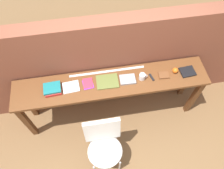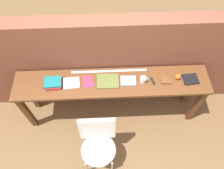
% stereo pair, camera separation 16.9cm
% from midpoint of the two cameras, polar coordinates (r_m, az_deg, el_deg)
% --- Properties ---
extents(ground_plane, '(40.00, 40.00, 0.00)m').
position_cam_midpoint_polar(ground_plane, '(3.42, 1.63, -11.65)').
color(ground_plane, brown).
extents(brick_wall_back, '(6.00, 0.20, 1.59)m').
position_cam_midpoint_polar(brick_wall_back, '(3.02, 1.28, 5.16)').
color(brick_wall_back, brown).
rests_on(brick_wall_back, ground).
extents(sideboard, '(2.50, 0.44, 0.88)m').
position_cam_midpoint_polar(sideboard, '(2.88, 1.64, -0.92)').
color(sideboard, brown).
rests_on(sideboard, ground).
extents(chair_white_moulded, '(0.44, 0.45, 0.89)m').
position_cam_midpoint_polar(chair_white_moulded, '(2.80, -1.87, -15.05)').
color(chair_white_moulded, silver).
rests_on(chair_white_moulded, ground).
extents(book_stack_leftmost, '(0.22, 0.19, 0.06)m').
position_cam_midpoint_polar(book_stack_leftmost, '(2.79, -13.42, 0.25)').
color(book_stack_leftmost, red).
rests_on(book_stack_leftmost, sideboard).
extents(magazine_cycling, '(0.21, 0.18, 0.01)m').
position_cam_midpoint_polar(magazine_cycling, '(2.78, -8.84, 0.32)').
color(magazine_cycling, white).
rests_on(magazine_cycling, sideboard).
extents(pamphlet_pile_colourful, '(0.14, 0.17, 0.01)m').
position_cam_midpoint_polar(pamphlet_pile_colourful, '(2.77, -4.37, 0.75)').
color(pamphlet_pile_colourful, yellow).
rests_on(pamphlet_pile_colourful, sideboard).
extents(book_open_centre, '(0.28, 0.22, 0.02)m').
position_cam_midpoint_polar(book_open_centre, '(2.76, 0.67, 0.82)').
color(book_open_centre, olive).
rests_on(book_open_centre, sideboard).
extents(book_grey_hardcover, '(0.20, 0.15, 0.03)m').
position_cam_midpoint_polar(book_grey_hardcover, '(2.77, 6.02, 0.84)').
color(book_grey_hardcover, '#9E9EA3').
rests_on(book_grey_hardcover, sideboard).
extents(mug, '(0.11, 0.08, 0.09)m').
position_cam_midpoint_polar(mug, '(2.77, 9.93, 1.17)').
color(mug, white).
rests_on(mug, sideboard).
extents(multitool_folded, '(0.05, 0.11, 0.02)m').
position_cam_midpoint_polar(multitool_folded, '(2.82, 12.33, 0.75)').
color(multitool_folded, black).
rests_on(multitool_folded, sideboard).
extents(leather_journal_brown, '(0.14, 0.11, 0.02)m').
position_cam_midpoint_polar(leather_journal_brown, '(2.86, 15.44, 0.95)').
color(leather_journal_brown, brown).
rests_on(leather_journal_brown, sideboard).
extents(sports_ball_small, '(0.07, 0.07, 0.07)m').
position_cam_midpoint_polar(sports_ball_small, '(2.91, 18.44, 1.88)').
color(sports_ball_small, orange).
rests_on(sports_ball_small, sideboard).
extents(book_repair_rightmost, '(0.20, 0.17, 0.02)m').
position_cam_midpoint_polar(book_repair_rightmost, '(2.97, 21.36, 1.23)').
color(book_repair_rightmost, black).
rests_on(book_repair_rightmost, sideboard).
extents(ruler_metal_back_edge, '(0.99, 0.03, 0.00)m').
position_cam_midpoint_polar(ruler_metal_back_edge, '(2.85, 0.90, 3.45)').
color(ruler_metal_back_edge, silver).
rests_on(ruler_metal_back_edge, sideboard).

